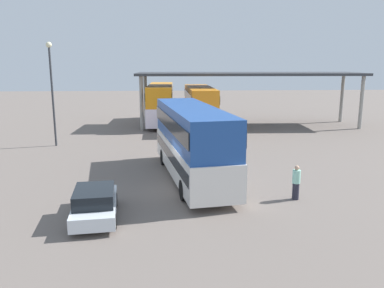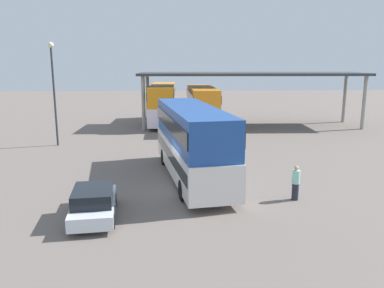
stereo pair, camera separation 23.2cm
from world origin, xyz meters
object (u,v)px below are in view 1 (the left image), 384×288
Objects in this scene: lamppost_tall at (52,82)px; double_decker_main at (192,140)px; pedestrian_waiting at (296,183)px; parked_hatchback at (95,203)px; double_decker_near_canopy at (161,102)px; double_decker_mid_row at (200,106)px.

double_decker_main is at bearing -42.55° from lamppost_tall.
lamppost_tall reaches higher than pedestrian_waiting.
double_decker_main reaches higher than pedestrian_waiting.
pedestrian_waiting is at bearing -85.49° from parked_hatchback.
lamppost_tall is 4.72× the size of pedestrian_waiting.
double_decker_main is at bearing -45.33° from parked_hatchback.
pedestrian_waiting reaches higher than parked_hatchback.
pedestrian_waiting is (14.96, -13.04, -4.15)m from lamppost_tall.
pedestrian_waiting is at bearing -136.71° from double_decker_main.
double_decker_near_canopy is (2.27, 25.39, 1.59)m from parked_hatchback.
double_decker_mid_row is 21.19m from pedestrian_waiting.
pedestrian_waiting is at bearing -41.08° from lamppost_tall.
parked_hatchback is at bearing -68.72° from lamppost_tall.
double_decker_near_canopy reaches higher than double_decker_main.
parked_hatchback is (-4.41, -5.49, -1.56)m from double_decker_main.
lamppost_tall is at bearing 38.46° from double_decker_main.
double_decker_main is 1.05× the size of double_decker_near_canopy.
lamppost_tall is at bearing -157.04° from pedestrian_waiting.
lamppost_tall is (-10.19, 9.35, 2.75)m from double_decker_main.
parked_hatchback is 16.50m from lamppost_tall.
double_decker_mid_row is (1.82, 17.25, -0.02)m from double_decker_main.
parked_hatchback is 2.50× the size of pedestrian_waiting.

